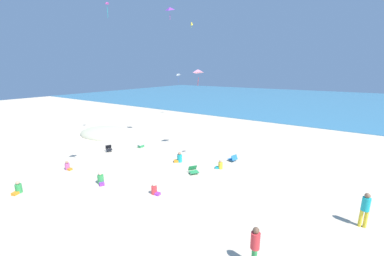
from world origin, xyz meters
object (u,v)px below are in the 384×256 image
person_1 (18,189)px  kite_pink (198,71)px  person_0 (179,158)px  kite_magenta (107,3)px  cooler_box (141,146)px  person_3 (220,165)px  beach_chair_far_left (193,170)px  person_4 (68,166)px  beach_chair_near_camera (233,158)px  person_2 (101,179)px  person_7 (365,208)px  kite_yellow (192,23)px  kite_purple (170,9)px  person_5 (255,245)px  beach_chair_mid_beach (109,148)px  kite_white (178,74)px  person_6 (155,190)px

person_1 → kite_pink: kite_pink is taller
person_0 → kite_magenta: 15.73m
cooler_box → person_3: size_ratio=0.81×
beach_chair_far_left → kite_magenta: size_ratio=0.62×
person_1 → person_4: person_1 is taller
beach_chair_near_camera → person_3: size_ratio=1.11×
person_2 → kite_pink: size_ratio=0.56×
person_3 → person_4: 10.91m
person_7 → kite_yellow: kite_yellow is taller
beach_chair_near_camera → kite_purple: size_ratio=0.67×
cooler_box → person_7: bearing=-8.4°
person_1 → person_5: bearing=79.5°
person_7 → kite_magenta: bearing=-105.6°
beach_chair_far_left → kite_pink: kite_pink is taller
person_2 → kite_pink: 11.00m
beach_chair_near_camera → beach_chair_far_left: 3.84m
kite_pink → person_3: bearing=-34.6°
beach_chair_mid_beach → beach_chair_near_camera: bearing=49.0°
beach_chair_mid_beach → kite_purple: bearing=92.2°
person_2 → kite_magenta: kite_magenta is taller
kite_pink → kite_purple: size_ratio=1.26×
person_2 → kite_pink: (1.60, 8.67, 6.57)m
beach_chair_near_camera → beach_chair_far_left: size_ratio=0.86×
person_1 → beach_chair_mid_beach: bearing=172.2°
beach_chair_mid_beach → kite_yellow: 23.33m
beach_chair_far_left → person_2: bearing=-95.9°
person_4 → kite_pink: bearing=48.4°
kite_magenta → kite_yellow: bearing=94.6°
person_7 → kite_white: bearing=-133.0°
kite_magenta → person_7: bearing=-8.6°
person_0 → person_7: 11.76m
beach_chair_far_left → person_0: size_ratio=1.07×
beach_chair_near_camera → person_5: 10.37m
beach_chair_far_left → kite_magenta: (-11.39, 2.71, 12.63)m
person_7 → kite_pink: bearing=-118.2°
person_3 → person_6: person_6 is taller
person_3 → person_2: bearing=26.5°
cooler_box → person_3: 8.32m
person_1 → kite_white: size_ratio=0.52×
beach_chair_mid_beach → person_4: (0.91, -4.17, -0.03)m
kite_yellow → kite_purple: 14.77m
kite_yellow → person_5: bearing=-51.6°
beach_chair_far_left → person_7: person_7 is taller
cooler_box → kite_white: size_ratio=0.39×
beach_chair_near_camera → person_1: size_ratio=1.01×
person_6 → kite_magenta: size_ratio=0.49×
kite_magenta → beach_chair_near_camera: bearing=4.1°
person_3 → kite_pink: 7.85m
person_3 → person_4: bearing=10.6°
beach_chair_mid_beach → cooler_box: (1.52, 2.37, -0.13)m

